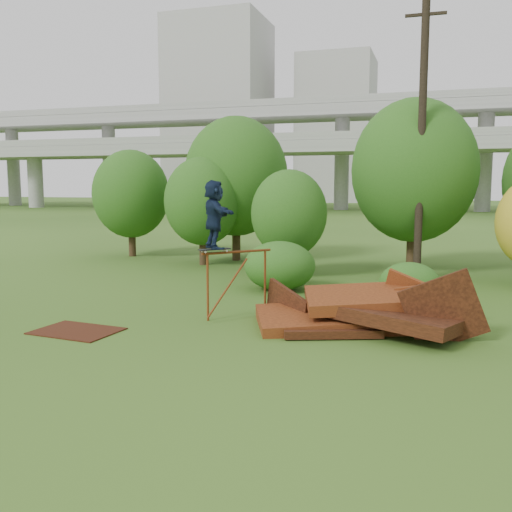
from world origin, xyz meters
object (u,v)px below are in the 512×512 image
(scrap_pile, at_px, (360,312))
(skater, at_px, (214,215))
(utility_pole, at_px, (422,137))
(flat_plate, at_px, (77,331))

(scrap_pile, bearing_deg, skater, -176.68)
(scrap_pile, distance_m, utility_pole, 9.31)
(skater, distance_m, flat_plate, 4.32)
(scrap_pile, relative_size, utility_pole, 0.56)
(skater, xyz_separation_m, utility_pole, (4.68, 8.16, 2.43))
(scrap_pile, relative_size, flat_plate, 2.94)
(scrap_pile, distance_m, flat_plate, 6.74)
(skater, height_order, flat_plate, skater)
(flat_plate, xyz_separation_m, utility_pole, (7.35, 10.26, 5.11))
(skater, bearing_deg, scrap_pile, -127.24)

